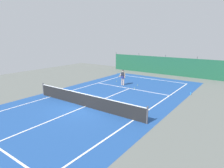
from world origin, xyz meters
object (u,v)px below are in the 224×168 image
(water_bottle, at_px, (191,94))
(tennis_net, at_px, (85,100))
(tennis_ball_near_player, at_px, (117,81))
(tennis_ball_by_sideline, at_px, (138,85))
(tennis_ball_midcourt, at_px, (135,88))
(tennis_player, at_px, (123,76))
(parked_car, at_px, (163,66))

(water_bottle, bearing_deg, tennis_net, -125.74)
(tennis_ball_near_player, height_order, water_bottle, water_bottle)
(tennis_ball_by_sideline, bearing_deg, tennis_ball_midcourt, -74.89)
(tennis_net, height_order, tennis_ball_midcourt, tennis_net)
(tennis_player, relative_size, parked_car, 0.37)
(tennis_player, xyz_separation_m, tennis_ball_near_player, (-1.52, 1.10, -0.93))
(tennis_net, height_order, parked_car, parked_car)
(tennis_ball_near_player, bearing_deg, tennis_ball_midcourt, -25.16)
(tennis_ball_midcourt, bearing_deg, tennis_ball_near_player, 154.84)
(tennis_ball_midcourt, distance_m, water_bottle, 5.25)
(tennis_ball_midcourt, relative_size, water_bottle, 0.28)
(water_bottle, bearing_deg, parked_car, 122.73)
(tennis_player, distance_m, parked_car, 10.98)
(tennis_net, distance_m, tennis_ball_midcourt, 6.76)
(tennis_ball_by_sideline, distance_m, parked_car, 10.24)
(tennis_ball_midcourt, height_order, water_bottle, water_bottle)
(tennis_ball_near_player, xyz_separation_m, parked_car, (1.65, 9.88, 0.81))
(tennis_player, height_order, tennis_ball_midcourt, tennis_player)
(tennis_ball_near_player, relative_size, tennis_ball_midcourt, 1.00)
(tennis_ball_by_sideline, relative_size, water_bottle, 0.28)
(tennis_ball_near_player, relative_size, water_bottle, 0.28)
(tennis_ball_by_sideline, bearing_deg, tennis_ball_near_player, 174.83)
(tennis_net, bearing_deg, tennis_ball_midcourt, 86.79)
(tennis_ball_near_player, xyz_separation_m, tennis_ball_midcourt, (3.19, -1.50, 0.00))
(tennis_ball_near_player, height_order, tennis_ball_midcourt, same)
(tennis_ball_midcourt, relative_size, parked_car, 0.02)
(tennis_ball_midcourt, bearing_deg, tennis_net, -93.21)
(tennis_net, bearing_deg, water_bottle, 54.26)
(tennis_ball_midcourt, relative_size, tennis_ball_by_sideline, 1.00)
(water_bottle, bearing_deg, tennis_player, -175.32)
(tennis_player, bearing_deg, tennis_ball_near_player, -39.64)
(tennis_ball_near_player, distance_m, tennis_ball_by_sideline, 2.87)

